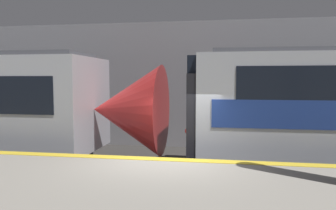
% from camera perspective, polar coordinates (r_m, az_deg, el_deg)
% --- Properties ---
extents(ground_plane, '(120.00, 120.00, 0.00)m').
position_cam_1_polar(ground_plane, '(7.80, -0.57, -17.19)').
color(ground_plane, '#33302D').
extents(station_rear_barrier, '(50.00, 0.15, 5.30)m').
position_cam_1_polar(station_rear_barrier, '(13.85, 4.23, 3.51)').
color(station_rear_barrier, '#939399').
rests_on(station_rear_barrier, ground).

